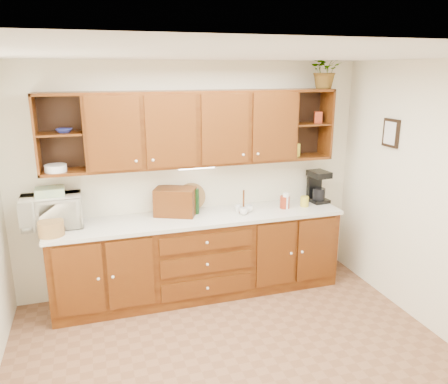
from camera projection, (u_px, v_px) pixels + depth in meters
floor at (242, 371)px, 3.75m from camera, size 4.00×4.00×0.00m
ceiling at (246, 55)px, 3.04m from camera, size 4.00×4.00×0.00m
back_wall at (192, 178)px, 5.01m from camera, size 4.00×0.00×4.00m
base_cabinets at (200, 257)px, 4.96m from camera, size 3.20×0.60×0.90m
countertop at (199, 218)px, 4.82m from camera, size 3.24×0.64×0.04m
upper_cabinets at (196, 128)px, 4.70m from camera, size 3.20×0.33×0.80m
undercabinet_light at (197, 168)px, 4.76m from camera, size 0.40×0.05×0.02m
framed_picture at (391, 133)px, 4.64m from camera, size 0.03×0.24×0.30m
wicker_basket at (51, 228)px, 4.24m from camera, size 0.26×0.26×0.15m
microwave at (52, 211)px, 4.47m from camera, size 0.60×0.42×0.33m
towel_stack at (50, 192)px, 4.41m from camera, size 0.29×0.22×0.08m
wine_bottle at (196, 201)px, 4.87m from camera, size 0.09×0.09×0.29m
woven_tray at (192, 209)px, 5.04m from camera, size 0.33×0.15×0.31m
bread_box at (175, 202)px, 4.82m from camera, size 0.51×0.43×0.31m
mug_tree at (243, 209)px, 4.92m from camera, size 0.23×0.23×0.26m
canister_red at (285, 202)px, 5.08m from camera, size 0.13×0.13×0.15m
canister_white at (286, 201)px, 5.05m from camera, size 0.09×0.09×0.19m
canister_yellow at (304, 201)px, 5.15m from camera, size 0.11×0.11×0.12m
coffee_maker at (317, 187)px, 5.32m from camera, size 0.23×0.28×0.38m
bowl_stack at (64, 131)px, 4.30m from camera, size 0.18×0.18×0.04m
plate_stack at (56, 168)px, 4.34m from camera, size 0.23×0.23×0.07m
pantry_box_yellow at (296, 150)px, 5.09m from camera, size 0.10×0.09×0.15m
pantry_box_red at (318, 117)px, 5.08m from camera, size 0.11×0.10×0.13m
potted_plant at (326, 70)px, 4.92m from camera, size 0.41×0.36×0.42m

